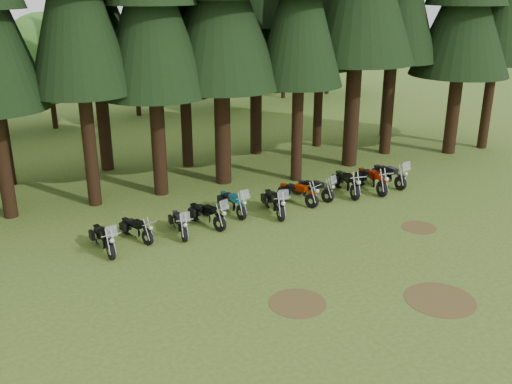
% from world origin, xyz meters
% --- Properties ---
extents(ground, '(120.00, 120.00, 0.00)m').
position_xyz_m(ground, '(0.00, 0.00, 0.00)').
color(ground, '#405D1C').
rests_on(ground, ground).
extents(pine_back_4, '(4.94, 4.94, 13.78)m').
position_xyz_m(pine_back_4, '(4.04, 13.25, 8.25)').
color(pine_back_4, black).
rests_on(pine_back_4, ground).
extents(decid_3, '(6.12, 5.95, 7.65)m').
position_xyz_m(decid_3, '(-4.71, 25.13, 4.51)').
color(decid_3, black).
rests_on(decid_3, ground).
extents(decid_4, '(5.93, 5.76, 7.41)m').
position_xyz_m(decid_4, '(1.58, 26.32, 4.37)').
color(decid_4, black).
rests_on(decid_4, ground).
extents(decid_5, '(8.45, 8.21, 10.56)m').
position_xyz_m(decid_5, '(8.29, 25.71, 6.23)').
color(decid_5, black).
rests_on(decid_5, ground).
extents(decid_6, '(7.06, 6.86, 8.82)m').
position_xyz_m(decid_6, '(14.85, 27.01, 5.20)').
color(decid_6, black).
rests_on(decid_6, ground).
extents(decid_7, '(8.44, 8.20, 10.55)m').
position_xyz_m(decid_7, '(19.46, 26.83, 6.22)').
color(decid_7, black).
rests_on(decid_7, ground).
extents(dirt_patch_0, '(1.80, 1.80, 0.01)m').
position_xyz_m(dirt_patch_0, '(-3.00, -2.00, 0.01)').
color(dirt_patch_0, '#4C3D1E').
rests_on(dirt_patch_0, ground).
extents(dirt_patch_1, '(1.40, 1.40, 0.01)m').
position_xyz_m(dirt_patch_1, '(4.50, 0.50, 0.01)').
color(dirt_patch_1, '#4C3D1E').
rests_on(dirt_patch_1, ground).
extents(dirt_patch_2, '(2.20, 2.20, 0.01)m').
position_xyz_m(dirt_patch_2, '(1.00, -4.00, 0.01)').
color(dirt_patch_2, '#4C3D1E').
rests_on(dirt_patch_2, ground).
extents(motorcycle_0, '(0.43, 2.22, 1.40)m').
position_xyz_m(motorcycle_0, '(-7.22, 4.52, 0.47)').
color(motorcycle_0, black).
rests_on(motorcycle_0, ground).
extents(motorcycle_1, '(0.71, 1.93, 0.81)m').
position_xyz_m(motorcycle_1, '(-5.85, 4.97, 0.41)').
color(motorcycle_1, black).
rests_on(motorcycle_1, ground).
extents(motorcycle_2, '(0.56, 2.07, 1.30)m').
position_xyz_m(motorcycle_2, '(-4.21, 4.60, 0.43)').
color(motorcycle_2, black).
rests_on(motorcycle_2, ground).
extents(motorcycle_3, '(0.91, 2.20, 1.40)m').
position_xyz_m(motorcycle_3, '(-2.93, 4.83, 0.47)').
color(motorcycle_3, black).
rests_on(motorcycle_3, ground).
extents(motorcycle_4, '(0.42, 2.23, 1.41)m').
position_xyz_m(motorcycle_4, '(-1.43, 5.50, 0.47)').
color(motorcycle_4, black).
rests_on(motorcycle_4, ground).
extents(motorcycle_5, '(0.77, 2.35, 1.48)m').
position_xyz_m(motorcycle_5, '(0.12, 4.61, 0.49)').
color(motorcycle_5, black).
rests_on(motorcycle_5, ground).
extents(motorcycle_6, '(0.87, 2.16, 0.91)m').
position_xyz_m(motorcycle_6, '(1.66, 5.17, 0.46)').
color(motorcycle_6, black).
rests_on(motorcycle_6, ground).
extents(motorcycle_7, '(0.96, 2.08, 1.33)m').
position_xyz_m(motorcycle_7, '(2.69, 5.31, 0.45)').
color(motorcycle_7, black).
rests_on(motorcycle_7, ground).
extents(motorcycle_8, '(0.67, 2.42, 1.00)m').
position_xyz_m(motorcycle_8, '(4.38, 5.13, 0.51)').
color(motorcycle_8, black).
rests_on(motorcycle_8, ground).
extents(motorcycle_9, '(0.48, 2.47, 1.01)m').
position_xyz_m(motorcycle_9, '(5.68, 4.89, 0.51)').
color(motorcycle_9, black).
rests_on(motorcycle_9, ground).
extents(motorcycle_10, '(0.44, 2.36, 1.49)m').
position_xyz_m(motorcycle_10, '(6.92, 5.09, 0.50)').
color(motorcycle_10, black).
rests_on(motorcycle_10, ground).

